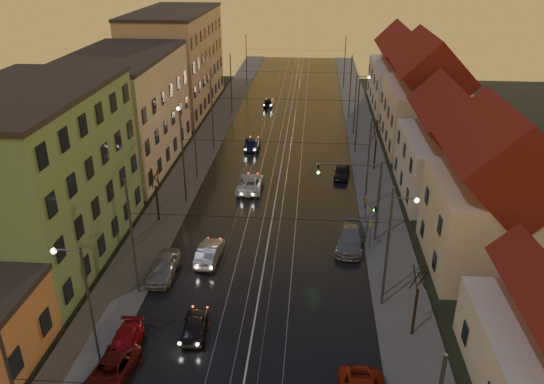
% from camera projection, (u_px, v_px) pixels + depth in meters
% --- Properties ---
extents(road, '(16.00, 120.00, 0.04)m').
position_uv_depth(road, '(284.00, 149.00, 65.47)').
color(road, black).
rests_on(road, ground).
extents(sidewalk_left, '(4.00, 120.00, 0.15)m').
position_uv_depth(sidewalk_left, '(204.00, 146.00, 66.17)').
color(sidewalk_left, '#4C4C4C').
rests_on(sidewalk_left, ground).
extents(sidewalk_right, '(4.00, 120.00, 0.15)m').
position_uv_depth(sidewalk_right, '(366.00, 150.00, 64.72)').
color(sidewalk_right, '#4C4C4C').
rests_on(sidewalk_right, ground).
extents(tram_rail_0, '(0.06, 120.00, 0.03)m').
position_uv_depth(tram_rail_0, '(266.00, 148.00, 65.61)').
color(tram_rail_0, gray).
rests_on(tram_rail_0, road).
extents(tram_rail_1, '(0.06, 120.00, 0.03)m').
position_uv_depth(tram_rail_1, '(278.00, 148.00, 65.51)').
color(tram_rail_1, gray).
rests_on(tram_rail_1, road).
extents(tram_rail_2, '(0.06, 120.00, 0.03)m').
position_uv_depth(tram_rail_2, '(290.00, 149.00, 65.40)').
color(tram_rail_2, gray).
rests_on(tram_rail_2, road).
extents(tram_rail_3, '(0.06, 120.00, 0.03)m').
position_uv_depth(tram_rail_3, '(302.00, 149.00, 65.29)').
color(tram_rail_3, gray).
rests_on(tram_rail_3, road).
extents(apartment_left_1, '(10.00, 18.00, 13.00)m').
position_uv_depth(apartment_left_1, '(37.00, 179.00, 40.49)').
color(apartment_left_1, '#6B955F').
rests_on(apartment_left_1, ground).
extents(apartment_left_2, '(10.00, 20.00, 12.00)m').
position_uv_depth(apartment_left_2, '(124.00, 112.00, 58.80)').
color(apartment_left_2, beige).
rests_on(apartment_left_2, ground).
extents(apartment_left_3, '(10.00, 24.00, 14.00)m').
position_uv_depth(apartment_left_3, '(176.00, 61.00, 80.10)').
color(apartment_left_3, '#A08067').
rests_on(apartment_left_3, ground).
extents(house_right_1, '(8.67, 10.20, 10.80)m').
position_uv_depth(house_right_1, '(493.00, 202.00, 39.34)').
color(house_right_1, beige).
rests_on(house_right_1, ground).
extents(house_right_2, '(9.18, 12.24, 9.20)m').
position_uv_depth(house_right_2, '(452.00, 151.00, 51.44)').
color(house_right_2, beige).
rests_on(house_right_2, ground).
extents(house_right_3, '(9.18, 14.28, 11.50)m').
position_uv_depth(house_right_3, '(425.00, 99.00, 64.53)').
color(house_right_3, beige).
rests_on(house_right_3, ground).
extents(house_right_4, '(9.18, 16.32, 10.00)m').
position_uv_depth(house_right_4, '(403.00, 74.00, 81.13)').
color(house_right_4, beige).
rests_on(house_right_4, ground).
extents(catenary_pole_l_1, '(0.16, 0.16, 9.00)m').
position_uv_depth(catenary_pole_l_1, '(132.00, 239.00, 36.16)').
color(catenary_pole_l_1, '#595B60').
rests_on(catenary_pole_l_1, ground).
extents(catenary_pole_r_1, '(0.16, 0.16, 9.00)m').
position_uv_depth(catenary_pole_r_1, '(387.00, 250.00, 34.91)').
color(catenary_pole_r_1, '#595B60').
rests_on(catenary_pole_r_1, ground).
extents(catenary_pole_l_2, '(0.16, 0.16, 9.00)m').
position_uv_depth(catenary_pole_l_2, '(183.00, 160.00, 49.73)').
color(catenary_pole_l_2, '#595B60').
rests_on(catenary_pole_l_2, ground).
extents(catenary_pole_r_2, '(0.16, 0.16, 9.00)m').
position_uv_depth(catenary_pole_r_2, '(368.00, 165.00, 48.49)').
color(catenary_pole_r_2, '#595B60').
rests_on(catenary_pole_r_2, ground).
extents(catenary_pole_l_3, '(0.16, 0.16, 9.00)m').
position_uv_depth(catenary_pole_l_3, '(212.00, 114.00, 63.31)').
color(catenary_pole_l_3, '#595B60').
rests_on(catenary_pole_l_3, ground).
extents(catenary_pole_r_3, '(0.16, 0.16, 9.00)m').
position_uv_depth(catenary_pole_r_3, '(357.00, 118.00, 62.06)').
color(catenary_pole_r_3, '#595B60').
rests_on(catenary_pole_r_3, ground).
extents(catenary_pole_l_4, '(0.16, 0.16, 9.00)m').
position_uv_depth(catenary_pole_l_4, '(231.00, 85.00, 76.88)').
color(catenary_pole_l_4, '#595B60').
rests_on(catenary_pole_l_4, ground).
extents(catenary_pole_r_4, '(0.16, 0.16, 9.00)m').
position_uv_depth(catenary_pole_r_4, '(350.00, 87.00, 75.64)').
color(catenary_pole_r_4, '#595B60').
rests_on(catenary_pole_r_4, ground).
extents(catenary_pole_l_5, '(0.16, 0.16, 9.00)m').
position_uv_depth(catenary_pole_l_5, '(246.00, 61.00, 93.17)').
color(catenary_pole_l_5, '#595B60').
rests_on(catenary_pole_l_5, ground).
extents(catenary_pole_r_5, '(0.16, 0.16, 9.00)m').
position_uv_depth(catenary_pole_r_5, '(345.00, 62.00, 91.93)').
color(catenary_pole_r_5, '#595B60').
rests_on(catenary_pole_r_5, ground).
extents(street_lamp_0, '(1.75, 0.32, 8.00)m').
position_uv_depth(street_lamp_0, '(83.00, 295.00, 29.70)').
color(street_lamp_0, '#595B60').
rests_on(street_lamp_0, ground).
extents(street_lamp_1, '(1.75, 0.32, 8.00)m').
position_uv_depth(street_lamp_1, '(394.00, 237.00, 35.62)').
color(street_lamp_1, '#595B60').
rests_on(street_lamp_1, ground).
extents(street_lamp_2, '(1.75, 0.32, 8.00)m').
position_uv_depth(street_lamp_2, '(192.00, 135.00, 55.04)').
color(street_lamp_2, '#595B60').
rests_on(street_lamp_2, ground).
extents(street_lamp_3, '(1.75, 0.32, 8.00)m').
position_uv_depth(street_lamp_3, '(358.00, 99.00, 68.20)').
color(street_lamp_3, '#595B60').
rests_on(street_lamp_3, ground).
extents(traffic_light_mast, '(5.30, 0.32, 7.20)m').
position_uv_depth(traffic_light_mast, '(367.00, 191.00, 43.06)').
color(traffic_light_mast, '#595B60').
rests_on(traffic_light_mast, ground).
extents(bare_tree_0, '(1.09, 1.09, 5.11)m').
position_uv_depth(bare_tree_0, '(157.00, 197.00, 47.07)').
color(bare_tree_0, black).
rests_on(bare_tree_0, ground).
extents(bare_tree_1, '(1.09, 1.09, 5.11)m').
position_uv_depth(bare_tree_1, '(416.00, 303.00, 32.93)').
color(bare_tree_1, black).
rests_on(bare_tree_1, ground).
extents(bare_tree_2, '(1.09, 1.09, 5.11)m').
position_uv_depth(bare_tree_2, '(375.00, 149.00, 58.25)').
color(bare_tree_2, black).
rests_on(bare_tree_2, ground).
extents(driving_car_0, '(1.83, 3.81, 1.26)m').
position_uv_depth(driving_car_0, '(195.00, 326.00, 33.85)').
color(driving_car_0, black).
rests_on(driving_car_0, ground).
extents(driving_car_1, '(1.75, 4.48, 1.45)m').
position_uv_depth(driving_car_1, '(209.00, 252.00, 41.83)').
color(driving_car_1, '#98989D').
rests_on(driving_car_1, ground).
extents(driving_car_2, '(2.49, 5.28, 1.46)m').
position_uv_depth(driving_car_2, '(250.00, 183.00, 54.12)').
color(driving_car_2, '#B8B8B8').
rests_on(driving_car_2, ground).
extents(driving_car_3, '(2.12, 4.74, 1.35)m').
position_uv_depth(driving_car_3, '(252.00, 143.00, 65.29)').
color(driving_car_3, '#151941').
rests_on(driving_car_3, ground).
extents(driving_car_4, '(1.49, 3.62, 1.23)m').
position_uv_depth(driving_car_4, '(268.00, 103.00, 82.73)').
color(driving_car_4, black).
rests_on(driving_car_4, ground).
extents(parked_left_1, '(2.59, 4.70, 1.25)m').
position_uv_depth(parked_left_1, '(111.00, 371.00, 30.24)').
color(parked_left_1, '#520F0E').
rests_on(parked_left_1, ground).
extents(parked_left_2, '(1.80, 4.23, 1.22)m').
position_uv_depth(parked_left_2, '(124.00, 345.00, 32.23)').
color(parked_left_2, maroon).
rests_on(parked_left_2, ground).
extents(parked_left_3, '(1.89, 4.59, 1.56)m').
position_uv_depth(parked_left_3, '(163.00, 267.00, 39.78)').
color(parked_left_3, '#97979C').
rests_on(parked_left_3, ground).
extents(parked_right_1, '(2.84, 5.54, 1.54)m').
position_uv_depth(parked_right_1, '(350.00, 239.00, 43.71)').
color(parked_right_1, gray).
rests_on(parked_right_1, ground).
extents(parked_right_2, '(2.02, 4.03, 1.32)m').
position_uv_depth(parked_right_2, '(342.00, 172.00, 57.06)').
color(parked_right_2, black).
rests_on(parked_right_2, ground).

